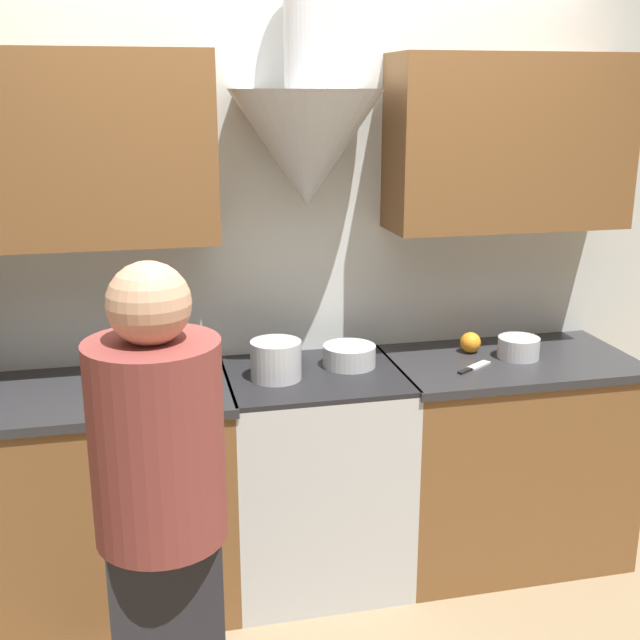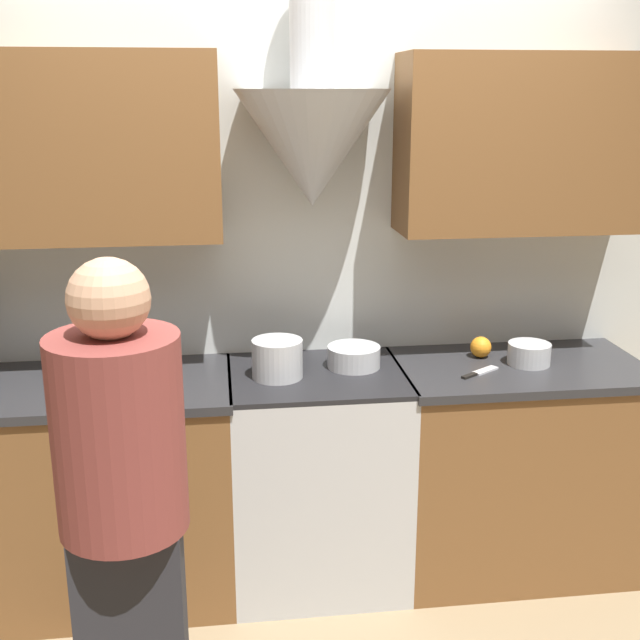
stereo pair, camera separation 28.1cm
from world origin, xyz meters
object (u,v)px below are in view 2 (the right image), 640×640
object	(u,v)px
person_foreground_left	(126,532)
mixing_bowl	(354,357)
stove_range	(317,476)
saucepan	(529,354)
orange_fruit	(481,347)
stock_pot	(277,359)

from	to	relation	value
person_foreground_left	mixing_bowl	bearing A→B (deg)	55.30
stove_range	person_foreground_left	size ratio (longest dim) A/B	0.56
stove_range	saucepan	xyz separation A→B (m)	(0.88, -0.00, 0.50)
stove_range	orange_fruit	xyz separation A→B (m)	(0.71, 0.11, 0.50)
orange_fruit	saucepan	xyz separation A→B (m)	(0.17, -0.11, -0.00)
stock_pot	person_foreground_left	world-z (taller)	person_foreground_left
mixing_bowl	saucepan	distance (m)	0.73
stock_pot	saucepan	size ratio (longest dim) A/B	1.14
stock_pot	mixing_bowl	world-z (taller)	stock_pot
mixing_bowl	orange_fruit	world-z (taller)	orange_fruit
stove_range	person_foreground_left	bearing A→B (deg)	-120.20
mixing_bowl	saucepan	xyz separation A→B (m)	(0.72, -0.06, 0.00)
orange_fruit	person_foreground_left	distance (m)	1.81
stock_pot	orange_fruit	bearing A→B (deg)	8.78
stock_pot	mixing_bowl	xyz separation A→B (m)	(0.32, 0.08, -0.03)
saucepan	stock_pot	bearing A→B (deg)	-178.73
stock_pot	orange_fruit	xyz separation A→B (m)	(0.87, 0.13, -0.03)
saucepan	stove_range	bearing A→B (deg)	179.79
stove_range	mixing_bowl	distance (m)	0.53
stock_pot	saucepan	world-z (taller)	stock_pot
person_foreground_left	saucepan	bearing A→B (deg)	35.72
mixing_bowl	saucepan	world-z (taller)	saucepan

